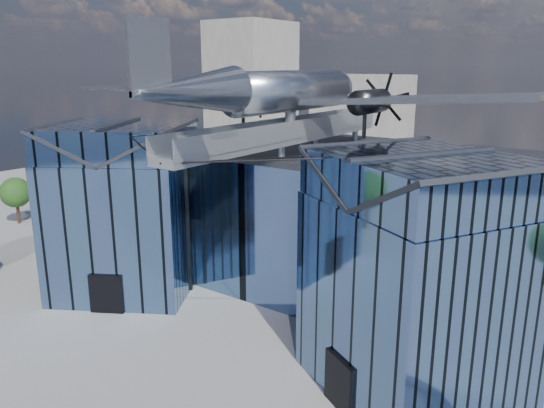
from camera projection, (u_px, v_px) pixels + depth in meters
The scene contains 4 objects.
ground_plane at pixel (253, 322), 33.17m from camera, with size 120.00×120.00×0.00m, color gray.
museum at pixel (304, 216), 36.33m from camera, with size 32.88×24.50×17.60m.
bg_towers at pixel (496, 108), 69.50m from camera, with size 77.00×24.50×26.00m.
tree_side_w at pixel (16, 193), 52.89m from camera, with size 3.60×3.60×4.71m.
Camera 1 is at (18.51, -23.87, 15.61)m, focal length 35.00 mm.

